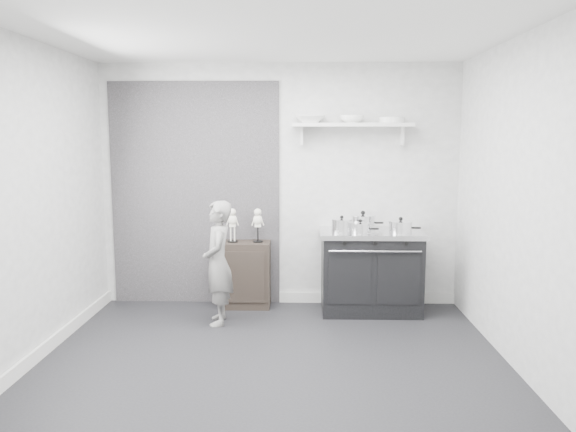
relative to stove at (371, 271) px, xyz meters
name	(u,v)px	position (x,y,z in m)	size (l,w,h in m)	color
ground	(271,363)	(-1.00, -1.48, -0.45)	(4.00, 4.00, 0.00)	black
room_shell	(260,167)	(-1.09, -1.33, 1.19)	(4.02, 3.62, 2.71)	#A6A6A4
wall_shelf	(352,126)	(-0.20, 0.20, 1.56)	(1.30, 0.26, 0.24)	silver
stove	(371,271)	(0.00, 0.00, 0.00)	(1.11, 0.69, 0.89)	black
side_cabinet	(245,274)	(-1.38, 0.13, -0.08)	(0.57, 0.33, 0.74)	black
child	(218,263)	(-1.59, -0.45, 0.18)	(0.46, 0.30, 1.26)	slate
pot_front_left	(342,226)	(-0.33, -0.12, 0.51)	(0.31, 0.22, 0.18)	white
pot_back_left	(363,222)	(-0.08, 0.10, 0.52)	(0.36, 0.28, 0.20)	white
pot_front_right	(401,227)	(0.28, -0.16, 0.51)	(0.33, 0.25, 0.17)	white
pot_front_center	(360,228)	(-0.14, -0.17, 0.50)	(0.30, 0.21, 0.15)	white
skeleton_full	(232,223)	(-1.51, 0.13, 0.50)	(0.12, 0.08, 0.43)	silver
skeleton_torso	(258,223)	(-1.23, 0.13, 0.50)	(0.12, 0.08, 0.43)	silver
bowl_large	(310,119)	(-0.66, 0.19, 1.63)	(0.33, 0.33, 0.08)	white
bowl_small	(352,119)	(-0.21, 0.19, 1.63)	(0.26, 0.26, 0.08)	white
plate_stack	(392,120)	(0.22, 0.19, 1.62)	(0.28, 0.28, 0.06)	silver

